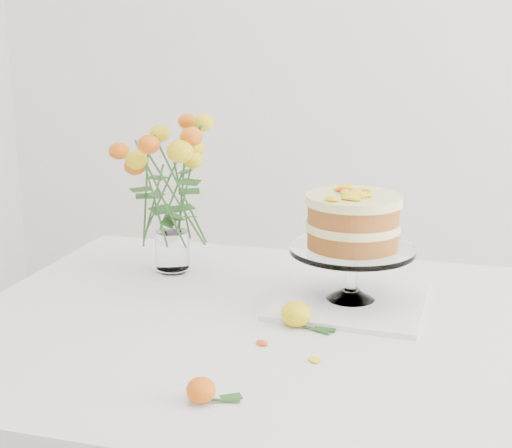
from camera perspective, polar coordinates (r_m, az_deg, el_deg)
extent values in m
cube|color=white|center=(3.20, 12.91, 15.86)|extent=(4.00, 0.04, 2.70)
cube|color=tan|center=(1.32, 6.72, -9.42)|extent=(1.40, 0.90, 0.04)
cylinder|color=tan|center=(1.98, -10.33, -13.02)|extent=(0.06, 0.06, 0.71)
cube|color=white|center=(1.31, 6.75, -8.51)|extent=(1.42, 0.92, 0.01)
cube|color=white|center=(1.78, 8.98, -5.84)|extent=(1.42, 0.01, 0.20)
cube|color=white|center=(1.61, -19.51, -8.77)|extent=(0.01, 0.92, 0.20)
cube|color=white|center=(1.44, 7.54, -6.10)|extent=(0.30, 0.30, 0.01)
cylinder|color=white|center=(1.42, 7.63, -3.76)|extent=(0.02, 0.02, 0.08)
cylinder|color=white|center=(1.40, 7.69, -2.02)|extent=(0.25, 0.25, 0.01)
cylinder|color=#A15024|center=(1.40, 7.72, -1.13)|extent=(0.21, 0.21, 0.04)
cylinder|color=#FFF2A4|center=(1.39, 7.76, -0.12)|extent=(0.21, 0.21, 0.02)
cylinder|color=#A15024|center=(1.38, 7.79, 0.90)|extent=(0.21, 0.21, 0.04)
cylinder|color=#FFF2A4|center=(1.38, 7.83, 1.96)|extent=(0.22, 0.22, 0.02)
cylinder|color=white|center=(1.62, -6.66, -3.66)|extent=(0.06, 0.06, 0.01)
cylinder|color=white|center=(1.61, -6.71, -2.08)|extent=(0.07, 0.07, 0.09)
ellipsoid|color=yellow|center=(1.31, 3.20, -7.19)|extent=(0.06, 0.06, 0.05)
cylinder|color=#2A5723|center=(1.30, 4.61, -8.43)|extent=(0.06, 0.03, 0.01)
ellipsoid|color=#DC520A|center=(1.06, -4.43, -13.10)|extent=(0.04, 0.04, 0.04)
cylinder|color=#2A5723|center=(1.06, -2.73, -13.99)|extent=(0.05, 0.01, 0.00)
ellipsoid|color=yellow|center=(1.24, 0.49, -9.51)|extent=(0.03, 0.02, 0.00)
ellipsoid|color=yellow|center=(1.19, 4.72, -10.78)|extent=(0.03, 0.02, 0.00)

